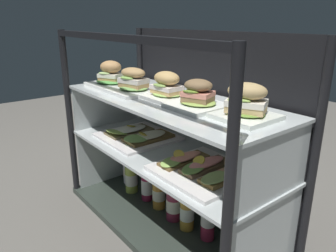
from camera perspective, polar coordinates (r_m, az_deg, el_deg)
ground_plane at (r=1.62m, az=-0.00°, el=-17.05°), size 6.00×6.00×0.02m
case_base_deck at (r=1.60m, az=-0.00°, el=-16.29°), size 1.11×0.48×0.03m
case_frame at (r=1.48m, az=3.96°, el=0.50°), size 1.11×0.48×0.88m
riser_lower_tier at (r=1.51m, az=-0.00°, el=-10.71°), size 1.05×0.41×0.32m
shelf_lower_glass at (r=1.44m, az=-0.00°, el=-4.81°), size 1.07×0.43×0.01m
riser_upper_tier at (r=1.39m, az=-0.00°, el=-0.25°), size 1.05×0.41×0.23m
shelf_upper_glass at (r=1.36m, az=-0.00°, el=4.57°), size 1.07×0.43×0.01m
plated_roll_sandwich_near_right_corner at (r=1.65m, az=-9.97°, el=8.47°), size 0.21×0.21×0.12m
plated_roll_sandwich_center at (r=1.46m, az=-6.12°, el=7.35°), size 0.20×0.20×0.11m
plated_roll_sandwich_mid_left at (r=1.34m, az=-0.21°, el=6.72°), size 0.17×0.17×0.12m
plated_roll_sandwich_near_left_corner at (r=1.21m, az=5.28°, el=4.96°), size 0.19×0.19×0.11m
plated_roll_sandwich_right_of_center at (r=1.10m, az=13.61°, el=3.72°), size 0.19×0.19×0.12m
open_sandwich_tray_near_right_corner at (r=1.59m, az=-5.51°, el=-1.59°), size 0.34×0.32×0.06m
open_sandwich_tray_right_of_center at (r=1.24m, az=6.32°, el=-7.48°), size 0.34×0.32×0.07m
juice_bottle_front_left_end at (r=1.87m, az=-7.04°, el=-7.45°), size 0.06×0.06×0.21m
juice_bottle_back_left at (r=1.78m, az=-6.37°, el=-9.01°), size 0.07×0.07×0.20m
juice_bottle_back_center at (r=1.69m, az=-3.74°, el=-9.94°), size 0.06×0.06×0.25m
juice_bottle_front_right_end at (r=1.63m, az=-1.61°, el=-11.60°), size 0.07×0.07×0.21m
juice_bottle_front_second at (r=1.54m, az=1.03°, el=-13.16°), size 0.07×0.07×0.23m
juice_bottle_back_right at (r=1.48m, az=3.37°, el=-14.85°), size 0.06×0.06×0.21m
juice_bottle_tucked_behind at (r=1.42m, az=7.07°, el=-15.66°), size 0.06×0.06×0.24m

